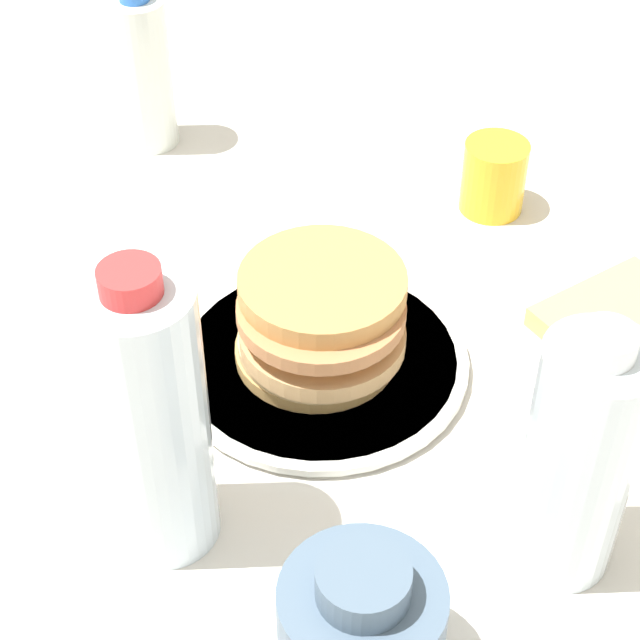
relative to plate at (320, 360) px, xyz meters
name	(u,v)px	position (x,y,z in m)	size (l,w,h in m)	color
ground_plane	(318,385)	(0.02, 0.02, -0.01)	(4.00, 4.00, 0.00)	silver
plate	(320,360)	(0.00, 0.00, 0.00)	(0.26, 0.26, 0.01)	silver
pancake_stack	(321,319)	(0.00, 0.00, 0.05)	(0.15, 0.15, 0.09)	tan
juice_glass	(494,177)	(-0.28, -0.06, 0.03)	(0.06, 0.06, 0.08)	yellow
cream_jug	(361,628)	(0.17, 0.23, 0.04)	(0.11, 0.11, 0.11)	#4C6075
water_bottle_near	(152,420)	(0.20, 0.05, 0.11)	(0.08, 0.08, 0.25)	silver
water_bottle_mid	(578,459)	(0.00, 0.26, 0.10)	(0.08, 0.08, 0.22)	silver
water_bottle_far	(143,72)	(-0.09, -0.39, 0.08)	(0.06, 0.06, 0.18)	silver
napkin	(625,324)	(-0.23, 0.15, 0.00)	(0.15, 0.13, 0.02)	#E5D166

